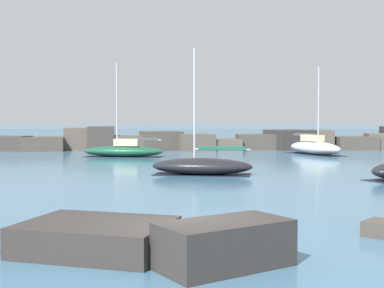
% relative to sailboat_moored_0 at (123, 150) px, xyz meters
% --- Properties ---
extents(ground_plane, '(600.00, 600.00, 0.00)m').
position_rel_sailboat_moored_0_xyz_m(ground_plane, '(3.83, -35.44, -0.61)').
color(ground_plane, teal).
extents(open_sea_beyond, '(400.00, 116.00, 0.01)m').
position_rel_sailboat_moored_0_xyz_m(open_sea_beyond, '(3.83, 70.82, -0.60)').
color(open_sea_beyond, '#386684').
rests_on(open_sea_beyond, ground).
extents(breakwater_jetty, '(58.27, 6.64, 2.59)m').
position_rel_sailboat_moored_0_xyz_m(breakwater_jetty, '(6.55, 10.89, 0.38)').
color(breakwater_jetty, '#4C443D').
rests_on(breakwater_jetty, ground).
extents(foreground_rocks, '(16.84, 6.29, 1.10)m').
position_rel_sailboat_moored_0_xyz_m(foreground_rocks, '(2.92, -35.46, -0.19)').
color(foreground_rocks, '#383330').
rests_on(foreground_rocks, ground).
extents(sailboat_moored_0, '(7.66, 3.38, 8.52)m').
position_rel_sailboat_moored_0_xyz_m(sailboat_moored_0, '(0.00, 0.00, 0.00)').
color(sailboat_moored_0, '#195138').
rests_on(sailboat_moored_0, ground).
extents(sailboat_moored_1, '(6.62, 3.49, 7.83)m').
position_rel_sailboat_moored_0_xyz_m(sailboat_moored_1, '(5.92, -15.70, -0.06)').
color(sailboat_moored_1, black).
rests_on(sailboat_moored_1, ground).
extents(sailboat_moored_2, '(4.65, 7.76, 8.40)m').
position_rel_sailboat_moored_0_xyz_m(sailboat_moored_2, '(18.31, 2.34, 0.11)').
color(sailboat_moored_2, silver).
rests_on(sailboat_moored_2, ground).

